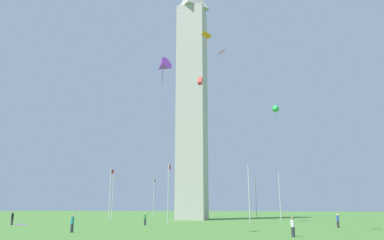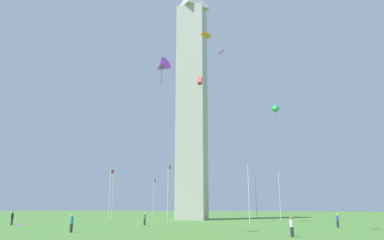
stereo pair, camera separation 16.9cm
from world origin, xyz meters
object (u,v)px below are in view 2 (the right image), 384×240
flagpole_e (113,195)px  person_teal_shirt (71,224)px  person_green_shirt (145,219)px  kite_green_delta (275,109)px  flagpole_n (207,196)px  person_blue_shirt (337,221)px  kite_red_box (200,81)px  picnic_blanket_near_first_person (21,224)px  flagpole_s (168,191)px  flagpole_sw (249,191)px  person_black_shirt (12,218)px  kite_purple_delta (162,66)px  obelisk_monument (192,94)px  flagpole_ne (154,196)px  person_white_shirt (292,227)px  flagpole_w (280,193)px  flagpole_nw (256,195)px  kite_orange_diamond (206,35)px  kite_pink_diamond (221,52)px  flagpole_se (110,192)px

flagpole_e → person_teal_shirt: bearing=-161.1°
person_green_shirt → kite_green_delta: (13.86, -18.35, 18.15)m
flagpole_n → person_blue_shirt: size_ratio=5.42×
kite_red_box → picnic_blanket_near_first_person: (-14.61, 23.08, -24.85)m
flagpole_s → flagpole_sw: size_ratio=1.00×
flagpole_sw → person_black_shirt: flagpole_sw is taller
person_teal_shirt → kite_purple_delta: bearing=-77.4°
person_black_shirt → kite_green_delta: bearing=-24.7°
picnic_blanket_near_first_person → person_teal_shirt: bearing=-130.1°
obelisk_monument → flagpole_sw: size_ratio=5.69×
flagpole_n → flagpole_ne: (-4.83, 11.65, 0.00)m
person_white_shirt → kite_purple_delta: 18.67m
person_white_shirt → person_green_shirt: bearing=46.1°
person_black_shirt → kite_green_delta: kite_green_delta is taller
flagpole_w → flagpole_nw: size_ratio=1.00×
person_black_shirt → picnic_blanket_near_first_person: person_black_shirt is taller
kite_orange_diamond → person_white_shirt: bearing=-150.7°
person_green_shirt → kite_pink_diamond: bearing=-16.5°
flagpole_w → flagpole_se: bearing=112.5°
kite_red_box → kite_purple_delta: bearing=-175.8°
flagpole_ne → kite_green_delta: kite_green_delta is taller
flagpole_e → kite_pink_diamond: bearing=-118.4°
picnic_blanket_near_first_person → flagpole_s: bearing=-72.6°
flagpole_ne → person_green_shirt: (-32.73, -9.74, -3.98)m
kite_purple_delta → kite_red_box: size_ratio=0.95×
person_teal_shirt → obelisk_monument: bearing=19.1°
flagpole_ne → picnic_blanket_near_first_person: size_ratio=4.89×
person_green_shirt → kite_red_box: kite_red_box is taller
obelisk_monument → person_white_shirt: size_ratio=30.67×
obelisk_monument → flagpole_s: 26.08m
flagpole_w → kite_red_box: kite_red_box is taller
person_white_shirt → kite_green_delta: (29.58, 0.34, 18.16)m
flagpole_ne → flagpole_sw: size_ratio=1.00×
flagpole_se → picnic_blanket_near_first_person: 14.54m
flagpole_ne → kite_orange_diamond: 42.17m
person_green_shirt → kite_orange_diamond: bearing=-34.9°
obelisk_monument → person_green_shirt: bearing=174.8°
flagpole_se → kite_red_box: bearing=-76.6°
person_blue_shirt → kite_purple_delta: (-16.60, 17.26, 14.84)m
flagpole_s → person_teal_shirt: (-19.39, 4.18, -3.96)m
flagpole_ne → picnic_blanket_near_first_person: bearing=166.6°
kite_pink_diamond → kite_green_delta: size_ratio=0.81×
flagpole_w → kite_red_box: 25.34m
flagpole_e → flagpole_se: bearing=-157.5°
person_blue_shirt → flagpole_n: bearing=-34.5°
kite_purple_delta → picnic_blanket_near_first_person: size_ratio=1.49×
flagpole_sw → person_blue_shirt: bearing=-131.6°
person_green_shirt → picnic_blanket_near_first_person: size_ratio=0.92×
obelisk_monument → flagpole_ne: bearing=44.9°
flagpole_e → flagpole_nw: same height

